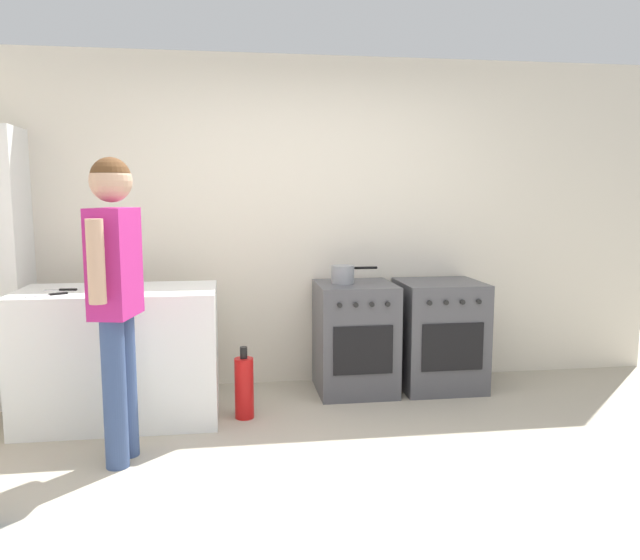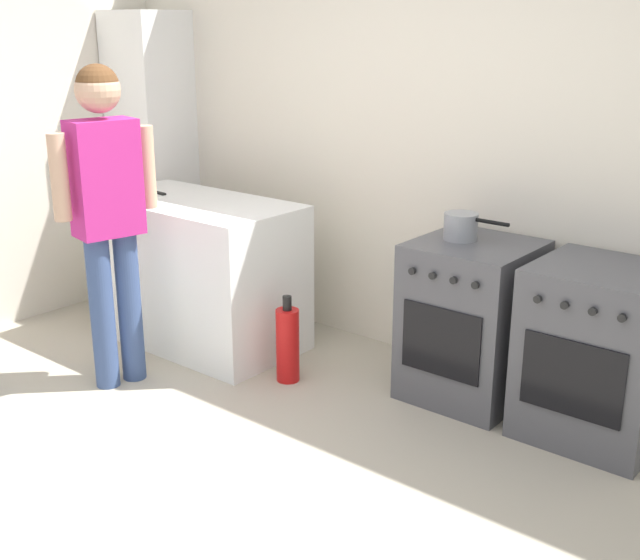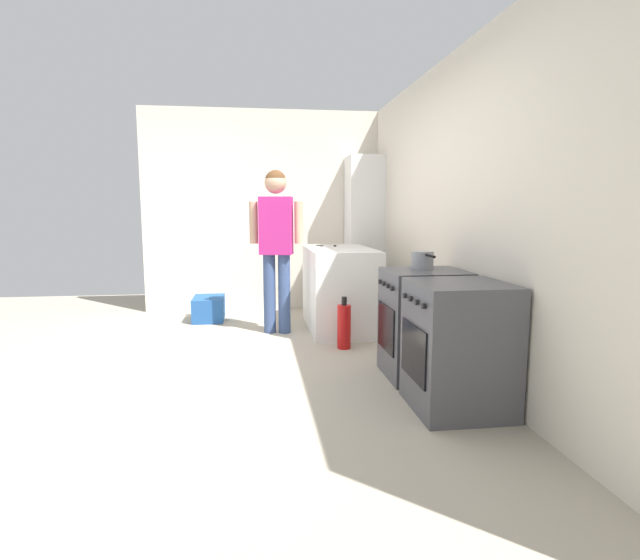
{
  "view_description": "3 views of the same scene",
  "coord_description": "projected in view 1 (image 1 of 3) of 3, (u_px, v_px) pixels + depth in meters",
  "views": [
    {
      "loc": [
        -0.6,
        -3.06,
        1.53
      ],
      "look_at": [
        -0.06,
        0.63,
        1.01
      ],
      "focal_mm": 35.0,
      "sensor_mm": 36.0,
      "label": 1
    },
    {
      "loc": [
        2.23,
        -1.98,
        1.93
      ],
      "look_at": [
        0.02,
        0.72,
        0.8
      ],
      "focal_mm": 45.0,
      "sensor_mm": 36.0,
      "label": 2
    },
    {
      "loc": [
        4.06,
        0.26,
        1.31
      ],
      "look_at": [
        0.22,
        0.77,
        0.77
      ],
      "focal_mm": 28.0,
      "sensor_mm": 36.0,
      "label": 3
    }
  ],
  "objects": [
    {
      "name": "back_wall",
      "position": [
        304.0,
        223.0,
        5.03
      ],
      "size": [
        6.0,
        0.1,
        2.6
      ],
      "primitive_type": "cube",
      "color": "silver",
      "rests_on": "ground"
    },
    {
      "name": "oven_right",
      "position": [
        439.0,
        335.0,
        4.93
      ],
      "size": [
        0.63,
        0.62,
        0.85
      ],
      "color": "#4C4C51",
      "rests_on": "ground"
    },
    {
      "name": "ground_plane",
      "position": [
        349.0,
        486.0,
        3.3
      ],
      "size": [
        8.0,
        8.0,
        0.0
      ],
      "primitive_type": "plane",
      "color": "#ADA38E"
    },
    {
      "name": "pot",
      "position": [
        343.0,
        274.0,
        4.76
      ],
      "size": [
        0.36,
        0.18,
        0.14
      ],
      "color": "gray",
      "rests_on": "oven_left"
    },
    {
      "name": "oven_left",
      "position": [
        355.0,
        337.0,
        4.84
      ],
      "size": [
        0.59,
        0.62,
        0.85
      ],
      "color": "#4C4C51",
      "rests_on": "ground"
    },
    {
      "name": "fire_extinguisher",
      "position": [
        244.0,
        387.0,
        4.27
      ],
      "size": [
        0.13,
        0.13,
        0.5
      ],
      "color": "red",
      "rests_on": "ground"
    },
    {
      "name": "knife_paring",
      "position": [
        63.0,
        290.0,
        4.1
      ],
      "size": [
        0.21,
        0.05,
        0.01
      ],
      "color": "silver",
      "rests_on": "counter_unit"
    },
    {
      "name": "person",
      "position": [
        115.0,
        281.0,
        3.46
      ],
      "size": [
        0.27,
        0.56,
        1.73
      ],
      "color": "#384C7A",
      "rests_on": "ground"
    },
    {
      "name": "knife_utility",
      "position": [
        49.0,
        295.0,
        3.9
      ],
      "size": [
        0.23,
        0.15,
        0.01
      ],
      "color": "silver",
      "rests_on": "counter_unit"
    },
    {
      "name": "counter_unit",
      "position": [
        120.0,
        355.0,
        4.22
      ],
      "size": [
        1.3,
        0.7,
        0.9
      ],
      "primitive_type": "cube",
      "color": "white",
      "rests_on": "ground"
    }
  ]
}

